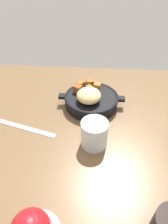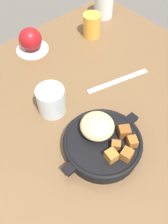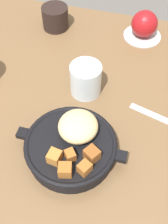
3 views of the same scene
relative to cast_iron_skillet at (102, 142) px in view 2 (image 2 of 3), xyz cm
name	(u,v)px [view 2 (image 2 of 3)]	position (x,y,z in cm)	size (l,w,h in cm)	color
ground_plane	(60,132)	(-4.70, 11.73, -4.39)	(117.52, 85.25, 2.40)	brown
cast_iron_skillet	(102,142)	(0.00, 0.00, 0.00)	(24.16, 19.92, 8.90)	black
saucer_plate	(32,49)	(9.18, 44.54, -2.89)	(11.44, 11.44, 0.60)	#B7BABF
red_apple	(30,39)	(9.18, 44.54, 1.33)	(7.83, 7.83, 7.83)	maroon
butter_knife	(118,81)	(20.71, 13.68, -3.01)	(21.54, 1.60, 0.36)	silver
water_glass_tall	(104,5)	(42.63, 42.92, 1.44)	(7.41, 7.41, 9.25)	silver
water_glass_short	(51,101)	(-1.85, 18.45, 0.98)	(7.88, 7.88, 8.34)	silver
juice_glass_amber	(92,25)	(30.43, 36.70, 1.03)	(6.28, 6.28, 8.42)	gold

